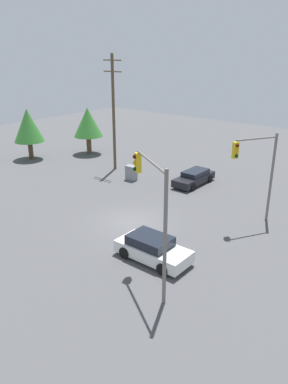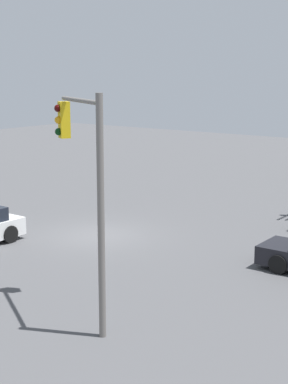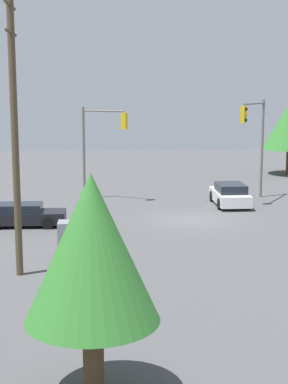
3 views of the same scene
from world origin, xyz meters
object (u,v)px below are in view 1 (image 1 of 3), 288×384
sedan_white (152,249)px  traffic_signal_main (258,164)px  traffic_signal_cross (153,202)px  sedan_dark (194,177)px  electrical_cabinet (131,173)px

sedan_white → traffic_signal_main: traffic_signal_main is taller
traffic_signal_main → traffic_signal_cross: (-0.82, -10.28, 0.37)m
sedan_white → traffic_signal_main: bearing=164.4°
traffic_signal_main → sedan_dark: bearing=-89.8°
sedan_dark → sedan_white: sedan_white is taller
sedan_dark → sedan_white: (5.10, -12.61, 0.08)m
sedan_dark → traffic_signal_main: (7.44, -4.25, 3.63)m
traffic_signal_main → traffic_signal_cross: bearing=25.4°
sedan_white → traffic_signal_cross: (1.52, -1.92, 3.92)m
traffic_signal_main → electrical_cabinet: 13.16m
sedan_dark → sedan_white: size_ratio=1.05×
sedan_white → electrical_cabinet: size_ratio=3.24×
traffic_signal_main → electrical_cabinet: traffic_signal_main is taller
sedan_dark → sedan_white: 13.61m
electrical_cabinet → sedan_white: bearing=-44.0°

